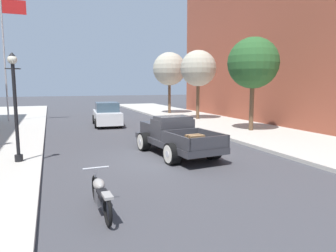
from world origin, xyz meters
TOP-DOWN VIEW (x-y plane):
  - ground_plane at (0.00, 0.00)m, footprint 140.00×140.00m
  - sidewalk_right at (7.25, 0.00)m, footprint 5.50×64.00m
  - hotrod_truck_gunmetal at (0.67, 0.86)m, footprint 2.50×5.05m
  - motorcycle_parked at (-3.15, -4.23)m, footprint 0.62×2.12m
  - car_background_white at (-0.39, 10.85)m, footprint 2.12×4.42m
  - street_lamp_near at (-5.27, 1.04)m, footprint 0.50×0.32m
  - flagpole at (-6.87, 14.86)m, footprint 1.74×0.16m
  - street_tree_nearest at (7.17, 4.45)m, footprint 3.01×3.01m
  - street_tree_second at (6.93, 11.20)m, footprint 2.83×2.83m
  - street_tree_third at (6.65, 16.78)m, footprint 3.13×3.13m

SIDE VIEW (x-z plane):
  - ground_plane at x=0.00m, z-range 0.00..0.00m
  - sidewalk_right at x=7.25m, z-range 0.00..0.15m
  - motorcycle_parked at x=-3.15m, z-range -0.02..0.91m
  - hotrod_truck_gunmetal at x=0.67m, z-range -0.04..1.54m
  - car_background_white at x=-0.39m, z-range -0.06..1.59m
  - street_lamp_near at x=-5.27m, z-range 0.46..4.31m
  - street_tree_nearest at x=7.17m, z-range 1.38..6.89m
  - street_tree_second at x=6.93m, z-range 1.42..6.85m
  - street_tree_third at x=6.65m, z-range 1.46..7.24m
  - flagpole at x=-6.87m, z-range 1.19..10.35m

